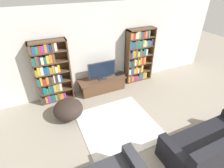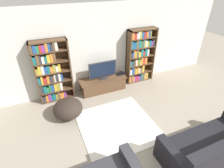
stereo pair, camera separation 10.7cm
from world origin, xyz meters
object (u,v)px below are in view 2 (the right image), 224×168
Objects in this scene: bookshelf_right at (139,56)px; beanbag_ottoman at (68,108)px; bookshelf_left at (51,72)px; couch_right_sofa at (211,148)px; tv_stand at (103,84)px; laptop at (120,74)px; television at (103,70)px.

beanbag_ottoman is (-2.65, -0.94, -0.66)m from bookshelf_right.
bookshelf_left and bookshelf_right have the same top height.
bookshelf_right reaches higher than couch_right_sofa.
laptop reaches higher than tv_stand.
beanbag_ottoman is (-1.28, -0.79, -0.49)m from television.
tv_stand is 0.73× the size of couch_right_sofa.
bookshelf_right is at bearing 19.56° from beanbag_ottoman.
couch_right_sofa is at bearing -71.05° from tv_stand.
bookshelf_right is (2.85, -0.00, 0.01)m from bookshelf_left.
tv_stand is at bearing 90.00° from television.
couch_right_sofa is at bearing -70.94° from television.
tv_stand is 0.68m from laptop.
bookshelf_right reaches higher than beanbag_ottoman.
bookshelf_left is 1.50m from television.
television is 1.59m from beanbag_ottoman.
television reaches higher than laptop.
laptop is 3.27m from couch_right_sofa.
bookshelf_left is at bearing 101.72° from beanbag_ottoman.
couch_right_sofa is (-0.27, -3.33, -0.64)m from bookshelf_right.
bookshelf_right reaches higher than television.
bookshelf_right is at bearing 85.36° from couch_right_sofa.
bookshelf_left is at bearing 179.98° from bookshelf_right.
television is 2.88× the size of laptop.
bookshelf_right is 0.87m from laptop.
couch_right_sofa is at bearing -94.64° from bookshelf_right.
tv_stand is 1.96× the size of beanbag_ottoman.
beanbag_ottoman is at bearing 134.93° from couch_right_sofa.
television is 0.44× the size of couch_right_sofa.
bookshelf_left is at bearing 174.07° from television.
television is at bearing -173.64° from bookshelf_right.
bookshelf_right is at bearing 6.36° from television.
bookshelf_right is 1.54m from tv_stand.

